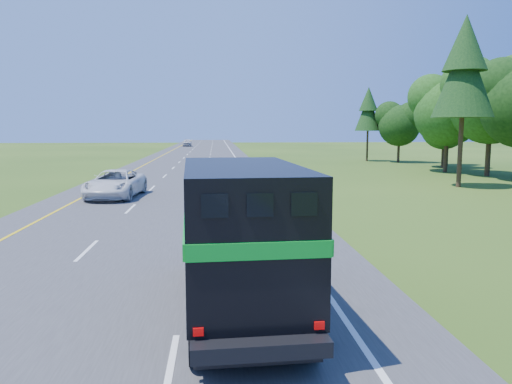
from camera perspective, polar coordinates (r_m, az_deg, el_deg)
road at (r=47.63m, az=-7.83°, el=2.16°), size 15.00×260.00×0.04m
lane_markings at (r=47.63m, az=-7.83°, el=2.19°), size 11.15×260.00×0.01m
horse_truck at (r=11.58m, az=-1.95°, el=-4.59°), size 2.81×7.89×3.44m
white_suv at (r=31.75m, az=-15.78°, el=0.93°), size 3.26×6.23×1.67m
far_car at (r=116.13m, az=-7.88°, el=5.62°), size 2.22×5.09×1.71m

